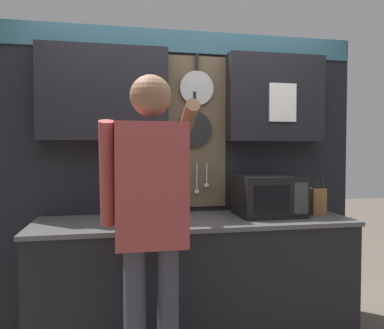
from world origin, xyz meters
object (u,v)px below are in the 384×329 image
utensil_crock (131,209)px  microwave (269,196)px  knife_block (315,200)px  person (151,209)px

utensil_crock → microwave: bearing=-0.1°
microwave → utensil_crock: bearing=179.9°
microwave → utensil_crock: (-1.02, 0.00, -0.07)m
microwave → utensil_crock: size_ratio=1.45×
knife_block → utensil_crock: size_ratio=0.87×
microwave → person: person is taller
knife_block → person: 1.46m
person → microwave: bearing=33.6°
knife_block → microwave: bearing=-179.9°
utensil_crock → knife_block: bearing=-0.1°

